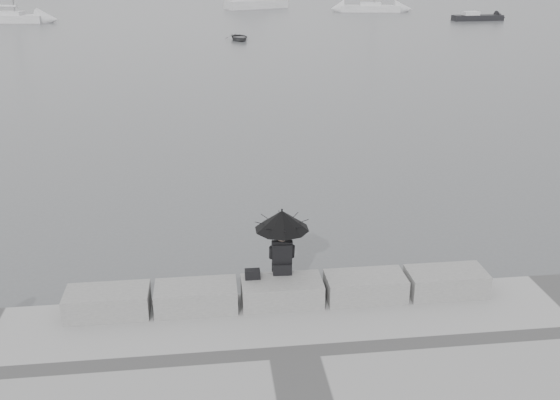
{
  "coord_description": "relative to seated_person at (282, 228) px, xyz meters",
  "views": [
    {
      "loc": [
        -1.34,
        -11.25,
        7.02
      ],
      "look_at": [
        0.38,
        3.0,
        1.35
      ],
      "focal_mm": 40.0,
      "sensor_mm": 36.0,
      "label": 1
    }
  ],
  "objects": [
    {
      "name": "seated_person",
      "position": [
        0.0,
        0.0,
        0.0
      ],
      "size": [
        1.1,
        1.1,
        1.39
      ],
      "rotation": [
        0.0,
        0.0,
        -0.06
      ],
      "color": "black",
      "rests_on": "stone_block_centre"
    },
    {
      "name": "stone_block_far_right",
      "position": [
        3.35,
        -0.37,
        -1.24
      ],
      "size": [
        1.6,
        0.8,
        0.5
      ],
      "primitive_type": "cube",
      "color": "slate",
      "rests_on": "promenade"
    },
    {
      "name": "dinghy",
      "position": [
        1.73,
        44.73,
        -1.73
      ],
      "size": [
        3.25,
        1.87,
        0.52
      ],
      "primitive_type": "imported",
      "rotation": [
        0.0,
        0.0,
        0.2
      ],
      "color": "slate",
      "rests_on": "ground"
    },
    {
      "name": "small_motorboat",
      "position": [
        29.76,
        59.29,
        -1.67
      ],
      "size": [
        5.79,
        1.91,
        1.1
      ],
      "rotation": [
        0.0,
        0.0,
        0.06
      ],
      "color": "black",
      "rests_on": "ground"
    },
    {
      "name": "ground",
      "position": [
        -0.05,
        0.08,
        -1.99
      ],
      "size": [
        360.0,
        360.0,
        0.0
      ],
      "primitive_type": "plane",
      "color": "#4B4D50",
      "rests_on": "ground"
    },
    {
      "name": "stone_block_far_left",
      "position": [
        -3.45,
        -0.37,
        -1.24
      ],
      "size": [
        1.6,
        0.8,
        0.5
      ],
      "primitive_type": "cube",
      "color": "slate",
      "rests_on": "promenade"
    },
    {
      "name": "stone_block_right",
      "position": [
        1.65,
        -0.37,
        -1.24
      ],
      "size": [
        1.6,
        0.8,
        0.5
      ],
      "primitive_type": "cube",
      "color": "slate",
      "rests_on": "promenade"
    },
    {
      "name": "motor_cruiser",
      "position": [
        6.15,
        79.19,
        -1.09
      ],
      "size": [
        8.98,
        5.81,
        4.5
      ],
      "rotation": [
        0.0,
        0.0,
        0.38
      ],
      "color": "silver",
      "rests_on": "ground"
    },
    {
      "name": "bag",
      "position": [
        -0.62,
        -0.2,
        -0.89
      ],
      "size": [
        0.3,
        0.17,
        0.19
      ],
      "primitive_type": "cube",
      "color": "black",
      "rests_on": "stone_block_centre"
    },
    {
      "name": "stone_block_left",
      "position": [
        -1.75,
        -0.37,
        -1.24
      ],
      "size": [
        1.6,
        0.8,
        0.5
      ],
      "primitive_type": "cube",
      "color": "slate",
      "rests_on": "promenade"
    },
    {
      "name": "sailboat_left",
      "position": [
        -22.32,
        63.12,
        -1.46
      ],
      "size": [
        7.57,
        3.54,
        12.9
      ],
      "rotation": [
        0.0,
        0.0,
        -0.16
      ],
      "color": "silver",
      "rests_on": "ground"
    },
    {
      "name": "stone_block_centre",
      "position": [
        -0.05,
        -0.37,
        -1.24
      ],
      "size": [
        1.6,
        0.8,
        0.5
      ],
      "primitive_type": "cube",
      "color": "slate",
      "rests_on": "promenade"
    },
    {
      "name": "sailboat_right",
      "position": [
        20.5,
        71.96,
        -1.46
      ],
      "size": [
        7.95,
        3.75,
        12.9
      ],
      "rotation": [
        0.0,
        0.0,
        -0.18
      ],
      "color": "silver",
      "rests_on": "ground"
    }
  ]
}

